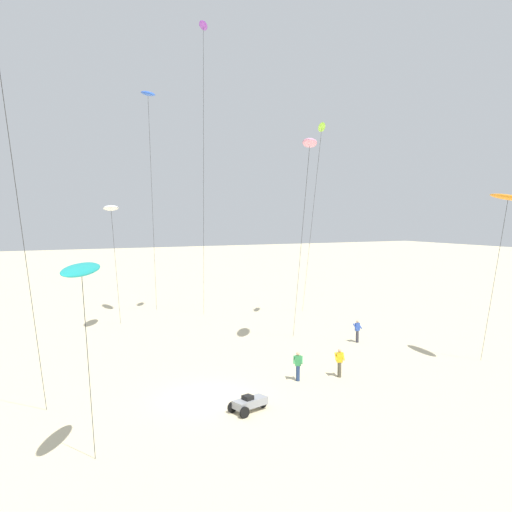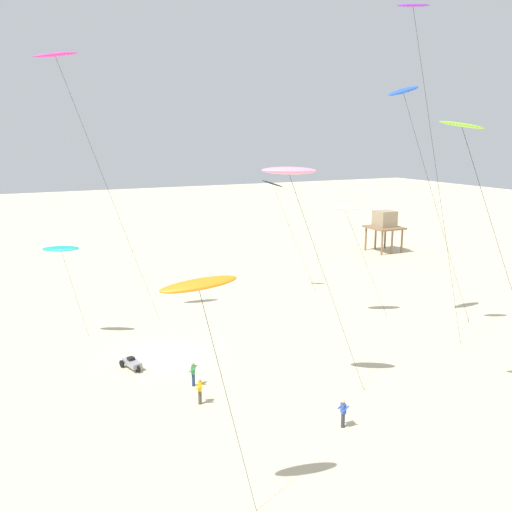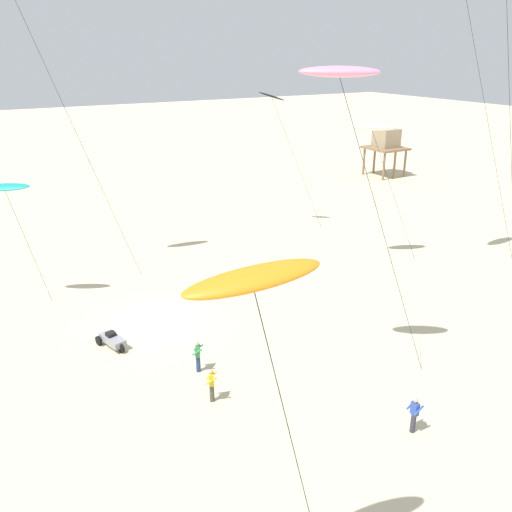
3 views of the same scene
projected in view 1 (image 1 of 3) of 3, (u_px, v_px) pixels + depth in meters
The scene contains 12 objects.
ground_plane at pixel (207, 398), 26.84m from camera, with size 260.00×260.00×0.00m, color beige.
kite_pink at pixel (310, 144), 34.60m from camera, with size 2.92×6.51×14.41m.
kite_lime at pixel (321, 131), 43.63m from camera, with size 3.12×7.82×17.00m.
kite_blue at pixel (148, 95), 43.71m from camera, with size 2.84×8.39×20.14m.
kite_purple at pixel (203, 33), 42.57m from camera, with size 2.57×6.43×24.92m.
kite_white at pixel (111, 208), 40.52m from camera, with size 2.47×5.78×10.27m.
kite_teal at pixel (81, 270), 17.87m from camera, with size 2.18×3.13×7.78m.
kite_orange at pixel (508, 198), 30.80m from camera, with size 1.51×3.82×10.85m.
kite_flyer_nearest at pixel (298, 365), 29.55m from camera, with size 0.71×0.71×1.67m.
kite_flyer_middle at pixel (357, 330), 38.61m from camera, with size 0.56×0.53×1.67m.
kite_flyer_furthest at pixel (339, 362), 30.25m from camera, with size 0.70×0.68×1.67m.
beach_buggy at pixel (249, 403), 24.91m from camera, with size 2.13×1.31×0.82m.
Camera 1 is at (-9.24, -24.66, 9.29)m, focal length 36.75 mm.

